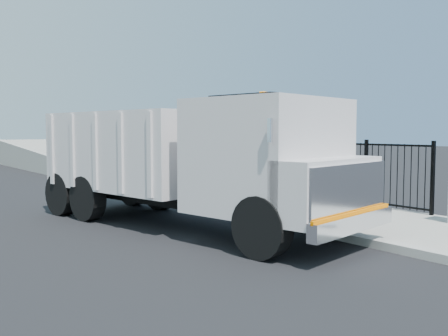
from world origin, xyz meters
TOP-DOWN VIEW (x-y plane):
  - ground at (0.00, 0.00)m, footprint 120.00×120.00m
  - sidewalk at (1.93, -2.00)m, footprint 3.55×12.00m
  - curb at (0.00, -2.00)m, footprint 0.30×12.00m
  - ramp at (2.12, 16.00)m, footprint 3.95×24.06m
  - iron_fence at (3.55, 12.00)m, footprint 0.10×28.00m
  - truck at (-1.73, 0.75)m, footprint 4.19×8.79m
  - worker at (0.40, -1.89)m, footprint 0.48×0.65m

SIDE VIEW (x-z plane):
  - ground at x=0.00m, z-range 0.00..0.00m
  - ramp at x=2.12m, z-range -1.60..1.60m
  - sidewalk at x=1.93m, z-range 0.00..0.12m
  - curb at x=0.00m, z-range 0.00..0.16m
  - iron_fence at x=3.55m, z-range 0.00..1.80m
  - worker at x=0.40m, z-range 0.12..1.76m
  - truck at x=-1.73m, z-range 0.18..3.07m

